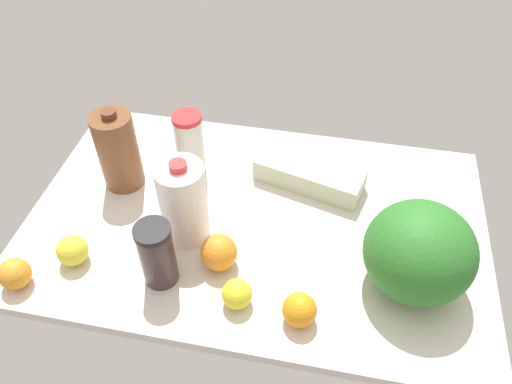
{
  "coord_description": "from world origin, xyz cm",
  "views": [
    {
      "loc": [
        -17.02,
        86.23,
        102.3
      ],
      "look_at": [
        0.0,
        0.0,
        13.0
      ],
      "focal_mm": 35.0,
      "sensor_mm": 36.0,
      "label": 1
    }
  ],
  "objects_px": {
    "milk_jug": "(183,202)",
    "watermelon": "(419,252)",
    "tumbler_cup": "(190,144)",
    "shaker_bottle": "(157,254)",
    "orange_by_jug": "(300,310)",
    "lemon_far_back": "(237,294)",
    "lemon_loose": "(72,251)",
    "orange_near_front": "(15,274)",
    "egg_carton": "(309,175)",
    "orange_beside_bowl": "(219,252)",
    "chocolate_milk_jug": "(118,151)"
  },
  "relations": [
    {
      "from": "orange_beside_bowl",
      "to": "egg_carton",
      "type": "bearing_deg",
      "value": -119.12
    },
    {
      "from": "tumbler_cup",
      "to": "lemon_far_back",
      "type": "distance_m",
      "value": 0.48
    },
    {
      "from": "shaker_bottle",
      "to": "orange_by_jug",
      "type": "height_order",
      "value": "shaker_bottle"
    },
    {
      "from": "shaker_bottle",
      "to": "orange_by_jug",
      "type": "xyz_separation_m",
      "value": [
        -0.34,
        0.05,
        -0.05
      ]
    },
    {
      "from": "lemon_far_back",
      "to": "lemon_loose",
      "type": "xyz_separation_m",
      "value": [
        0.42,
        -0.04,
        0.0
      ]
    },
    {
      "from": "milk_jug",
      "to": "chocolate_milk_jug",
      "type": "xyz_separation_m",
      "value": [
        0.23,
        -0.15,
        0.0
      ]
    },
    {
      "from": "orange_beside_bowl",
      "to": "orange_by_jug",
      "type": "bearing_deg",
      "value": 151.53
    },
    {
      "from": "egg_carton",
      "to": "shaker_bottle",
      "type": "distance_m",
      "value": 0.5
    },
    {
      "from": "lemon_loose",
      "to": "tumbler_cup",
      "type": "bearing_deg",
      "value": -116.84
    },
    {
      "from": "egg_carton",
      "to": "watermelon",
      "type": "bearing_deg",
      "value": 148.32
    },
    {
      "from": "egg_carton",
      "to": "orange_beside_bowl",
      "type": "distance_m",
      "value": 0.37
    },
    {
      "from": "shaker_bottle",
      "to": "tumbler_cup",
      "type": "distance_m",
      "value": 0.38
    },
    {
      "from": "tumbler_cup",
      "to": "orange_beside_bowl",
      "type": "bearing_deg",
      "value": 117.01
    },
    {
      "from": "chocolate_milk_jug",
      "to": "milk_jug",
      "type": "bearing_deg",
      "value": 147.0
    },
    {
      "from": "tumbler_cup",
      "to": "lemon_far_back",
      "type": "height_order",
      "value": "tumbler_cup"
    },
    {
      "from": "milk_jug",
      "to": "lemon_far_back",
      "type": "xyz_separation_m",
      "value": [
        -0.17,
        0.18,
        -0.08
      ]
    },
    {
      "from": "milk_jug",
      "to": "chocolate_milk_jug",
      "type": "distance_m",
      "value": 0.27
    },
    {
      "from": "orange_beside_bowl",
      "to": "lemon_loose",
      "type": "height_order",
      "value": "orange_beside_bowl"
    },
    {
      "from": "watermelon",
      "to": "tumbler_cup",
      "type": "relative_size",
      "value": 1.29
    },
    {
      "from": "milk_jug",
      "to": "orange_near_front",
      "type": "xyz_separation_m",
      "value": [
        0.34,
        0.23,
        -0.08
      ]
    },
    {
      "from": "lemon_loose",
      "to": "orange_by_jug",
      "type": "bearing_deg",
      "value": 174.29
    },
    {
      "from": "tumbler_cup",
      "to": "lemon_loose",
      "type": "relative_size",
      "value": 2.55
    },
    {
      "from": "chocolate_milk_jug",
      "to": "lemon_far_back",
      "type": "distance_m",
      "value": 0.52
    },
    {
      "from": "watermelon",
      "to": "chocolate_milk_jug",
      "type": "distance_m",
      "value": 0.81
    },
    {
      "from": "milk_jug",
      "to": "watermelon",
      "type": "xyz_separation_m",
      "value": [
        -0.56,
        0.04,
        -0.0
      ]
    },
    {
      "from": "watermelon",
      "to": "orange_by_jug",
      "type": "distance_m",
      "value": 0.3
    },
    {
      "from": "chocolate_milk_jug",
      "to": "orange_beside_bowl",
      "type": "relative_size",
      "value": 2.73
    },
    {
      "from": "milk_jug",
      "to": "egg_carton",
      "type": "xyz_separation_m",
      "value": [
        -0.29,
        -0.24,
        -0.08
      ]
    },
    {
      "from": "tumbler_cup",
      "to": "orange_near_front",
      "type": "height_order",
      "value": "tumbler_cup"
    },
    {
      "from": "shaker_bottle",
      "to": "lemon_loose",
      "type": "xyz_separation_m",
      "value": [
        0.22,
        -0.01,
        -0.05
      ]
    },
    {
      "from": "shaker_bottle",
      "to": "orange_near_front",
      "type": "height_order",
      "value": "shaker_bottle"
    },
    {
      "from": "shaker_bottle",
      "to": "lemon_loose",
      "type": "relative_size",
      "value": 2.34
    },
    {
      "from": "tumbler_cup",
      "to": "orange_near_front",
      "type": "bearing_deg",
      "value": 57.89
    },
    {
      "from": "lemon_far_back",
      "to": "lemon_loose",
      "type": "distance_m",
      "value": 0.42
    },
    {
      "from": "milk_jug",
      "to": "lemon_loose",
      "type": "distance_m",
      "value": 0.29
    },
    {
      "from": "watermelon",
      "to": "orange_beside_bowl",
      "type": "distance_m",
      "value": 0.46
    },
    {
      "from": "tumbler_cup",
      "to": "orange_near_front",
      "type": "relative_size",
      "value": 2.58
    },
    {
      "from": "egg_carton",
      "to": "orange_near_front",
      "type": "xyz_separation_m",
      "value": [
        0.63,
        0.47,
        0.0
      ]
    },
    {
      "from": "milk_jug",
      "to": "egg_carton",
      "type": "relative_size",
      "value": 0.8
    },
    {
      "from": "watermelon",
      "to": "orange_near_front",
      "type": "bearing_deg",
      "value": 11.5
    },
    {
      "from": "egg_carton",
      "to": "orange_by_jug",
      "type": "relative_size",
      "value": 3.9
    },
    {
      "from": "tumbler_cup",
      "to": "orange_by_jug",
      "type": "height_order",
      "value": "tumbler_cup"
    },
    {
      "from": "milk_jug",
      "to": "watermelon",
      "type": "height_order",
      "value": "milk_jug"
    },
    {
      "from": "milk_jug",
      "to": "watermelon",
      "type": "bearing_deg",
      "value": 175.42
    },
    {
      "from": "lemon_loose",
      "to": "orange_near_front",
      "type": "xyz_separation_m",
      "value": [
        0.1,
        0.09,
        -0.0
      ]
    },
    {
      "from": "egg_carton",
      "to": "orange_near_front",
      "type": "relative_size",
      "value": 4.02
    },
    {
      "from": "orange_by_jug",
      "to": "tumbler_cup",
      "type": "bearing_deg",
      "value": -49.19
    },
    {
      "from": "orange_by_jug",
      "to": "watermelon",
      "type": "bearing_deg",
      "value": -148.16
    },
    {
      "from": "milk_jug",
      "to": "tumbler_cup",
      "type": "xyz_separation_m",
      "value": [
        0.05,
        -0.23,
        -0.02
      ]
    },
    {
      "from": "egg_carton",
      "to": "watermelon",
      "type": "distance_m",
      "value": 0.4
    }
  ]
}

